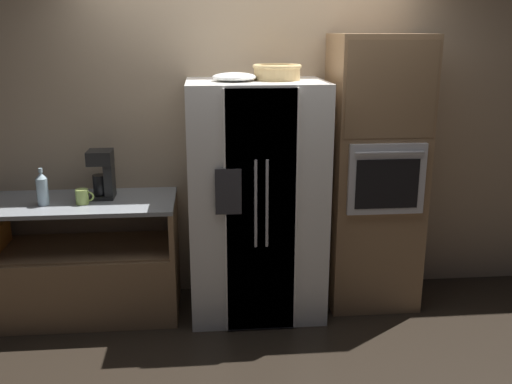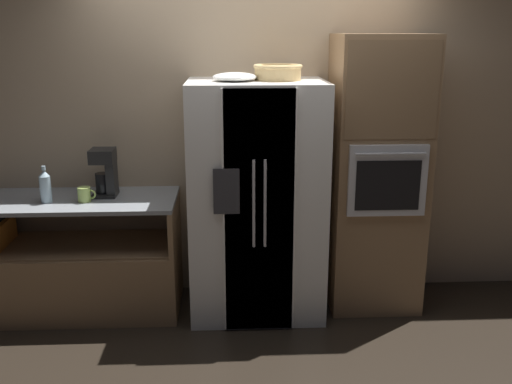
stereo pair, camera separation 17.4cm
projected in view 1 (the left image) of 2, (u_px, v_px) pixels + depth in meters
name	position (u px, v px, depth m)	size (l,w,h in m)	color
ground_plane	(254.00, 308.00, 4.42)	(20.00, 20.00, 0.00)	black
wall_back	(249.00, 120.00, 4.44)	(12.00, 0.06, 2.80)	tan
counter_left	(79.00, 274.00, 4.28)	(1.45, 0.66, 0.88)	#93704C
refrigerator	(256.00, 200.00, 4.20)	(0.98, 0.77, 1.74)	white
wall_oven	(374.00, 174.00, 4.31)	(0.67, 0.65, 2.05)	#93704C
wicker_basket	(277.00, 72.00, 4.00)	(0.34, 0.34, 0.11)	tan
fruit_bowl	(234.00, 77.00, 3.92)	(0.31, 0.31, 0.06)	white
bottle_tall	(42.00, 189.00, 4.00)	(0.08, 0.08, 0.27)	silver
mug	(83.00, 197.00, 4.04)	(0.13, 0.09, 0.11)	#B2D166
coffee_maker	(104.00, 172.00, 4.16)	(0.17, 0.19, 0.36)	black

